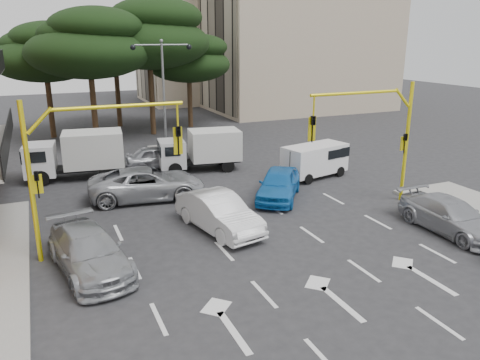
% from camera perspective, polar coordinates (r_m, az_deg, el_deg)
% --- Properties ---
extents(ground, '(120.00, 120.00, 0.00)m').
position_cam_1_polar(ground, '(19.29, 3.63, -7.62)').
color(ground, '#28282B').
rests_on(ground, ground).
extents(median_strip, '(1.40, 6.00, 0.15)m').
position_cam_1_polar(median_strip, '(33.54, -8.93, 3.08)').
color(median_strip, gray).
rests_on(median_strip, ground).
extents(apartment_beige_near, '(20.20, 12.15, 18.70)m').
position_cam_1_polar(apartment_beige_near, '(55.23, 7.31, 18.25)').
color(apartment_beige_near, tan).
rests_on(apartment_beige_near, ground).
extents(apartment_beige_far, '(16.20, 12.15, 16.70)m').
position_cam_1_polar(apartment_beige_far, '(63.17, -4.32, 17.26)').
color(apartment_beige_far, tan).
rests_on(apartment_beige_far, ground).
extents(pine_left_near, '(9.15, 9.15, 10.23)m').
position_cam_1_polar(pine_left_near, '(37.74, -17.94, 15.58)').
color(pine_left_near, '#382616').
rests_on(pine_left_near, ground).
extents(pine_center, '(9.98, 9.98, 11.16)m').
position_cam_1_polar(pine_center, '(40.56, -11.03, 17.10)').
color(pine_center, '#382616').
rests_on(pine_center, ground).
extents(pine_left_far, '(8.32, 8.32, 9.30)m').
position_cam_1_polar(pine_left_far, '(41.54, -22.71, 14.21)').
color(pine_left_far, '#382616').
rests_on(pine_left_far, ground).
extents(pine_right, '(7.49, 7.49, 8.37)m').
position_cam_1_polar(pine_right, '(43.59, -6.19, 14.54)').
color(pine_right, '#382616').
rests_on(pine_right, ground).
extents(pine_back, '(9.15, 9.15, 10.23)m').
position_cam_1_polar(pine_back, '(45.08, -15.04, 15.92)').
color(pine_back, '#382616').
rests_on(pine_back, ground).
extents(signal_mast_right, '(5.79, 0.37, 6.00)m').
position_cam_1_polar(signal_mast_right, '(23.40, 16.60, 6.10)').
color(signal_mast_right, yellow).
rests_on(signal_mast_right, ground).
extents(signal_mast_left, '(5.79, 0.37, 6.00)m').
position_cam_1_polar(signal_mast_left, '(18.07, -18.82, 2.83)').
color(signal_mast_left, yellow).
rests_on(signal_mast_left, ground).
extents(street_lamp_center, '(4.16, 0.36, 7.77)m').
position_cam_1_polar(street_lamp_center, '(32.68, -9.37, 12.23)').
color(street_lamp_center, slate).
rests_on(street_lamp_center, median_strip).
extents(car_white_hatch, '(2.66, 5.11, 1.60)m').
position_cam_1_polar(car_white_hatch, '(20.18, -2.62, -4.00)').
color(car_white_hatch, silver).
rests_on(car_white_hatch, ground).
extents(car_blue_compact, '(4.27, 4.86, 1.59)m').
position_cam_1_polar(car_blue_compact, '(24.15, 4.74, -0.48)').
color(car_blue_compact, blue).
rests_on(car_blue_compact, ground).
extents(car_silver_wagon, '(2.94, 5.46, 1.50)m').
position_cam_1_polar(car_silver_wagon, '(17.62, -17.95, -8.28)').
color(car_silver_wagon, '#989BA0').
rests_on(car_silver_wagon, ground).
extents(car_silver_cross_a, '(6.19, 3.51, 1.63)m').
position_cam_1_polar(car_silver_cross_a, '(24.54, -11.25, -0.42)').
color(car_silver_cross_a, '#A9ABB1').
rests_on(car_silver_cross_a, ground).
extents(car_silver_cross_b, '(4.44, 2.11, 1.47)m').
position_cam_1_polar(car_silver_cross_b, '(30.26, -9.81, 2.81)').
color(car_silver_cross_b, '#A7A9AF').
rests_on(car_silver_cross_b, ground).
extents(car_silver_parked, '(2.00, 4.92, 1.43)m').
position_cam_1_polar(car_silver_parked, '(21.96, 24.25, -4.01)').
color(car_silver_parked, '#A2A4AA').
rests_on(car_silver_parked, ground).
extents(van_white, '(4.27, 2.62, 1.99)m').
position_cam_1_polar(van_white, '(28.15, 9.09, 2.32)').
color(van_white, white).
rests_on(van_white, ground).
extents(box_truck_a, '(5.86, 3.04, 2.76)m').
position_cam_1_polar(box_truck_a, '(29.06, -19.37, 2.81)').
color(box_truck_a, white).
rests_on(box_truck_a, ground).
extents(box_truck_b, '(5.36, 2.87, 2.51)m').
position_cam_1_polar(box_truck_b, '(29.34, -4.86, 3.60)').
color(box_truck_b, silver).
rests_on(box_truck_b, ground).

